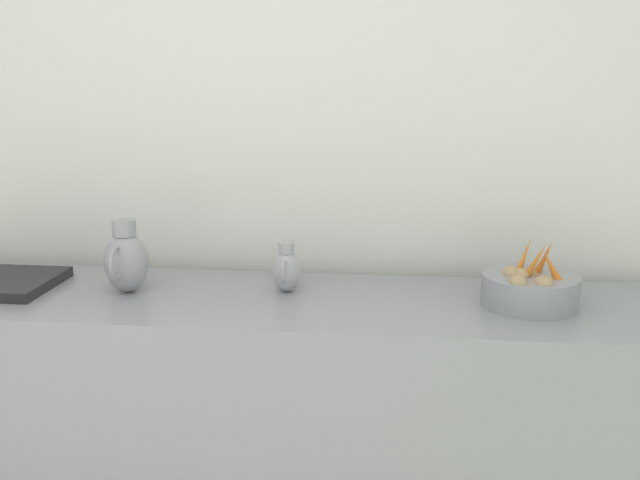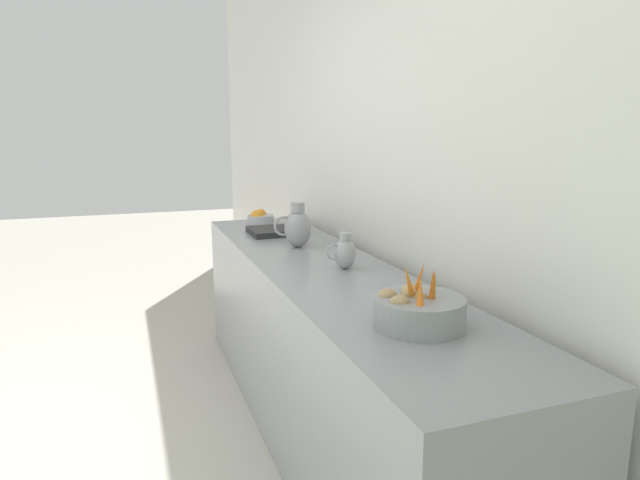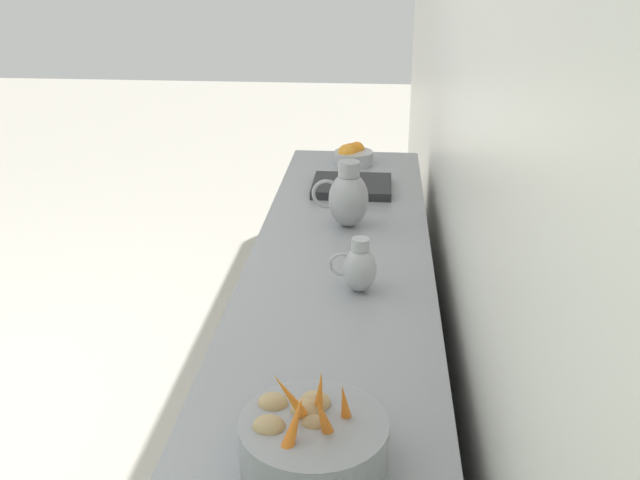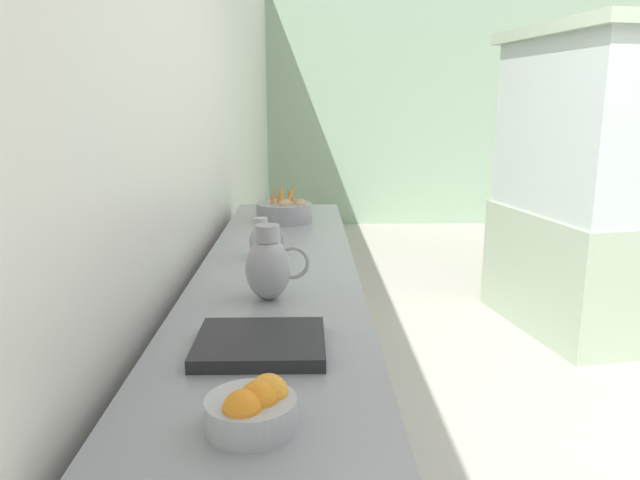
# 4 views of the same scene
# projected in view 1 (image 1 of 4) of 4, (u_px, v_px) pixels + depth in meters

# --- Properties ---
(tile_wall_left) EXTENTS (0.10, 9.52, 3.00)m
(tile_wall_left) POSITION_uv_depth(u_px,v_px,m) (406.00, 109.00, 2.56)
(tile_wall_left) COLOR white
(tile_wall_left) RESTS_ON ground_plane
(prep_counter) EXTENTS (0.63, 2.97, 0.89)m
(prep_counter) POSITION_uv_depth(u_px,v_px,m) (256.00, 418.00, 2.45)
(prep_counter) COLOR gray
(prep_counter) RESTS_ON ground_plane
(vegetable_colander) EXTENTS (0.31, 0.31, 0.23)m
(vegetable_colander) POSITION_uv_depth(u_px,v_px,m) (530.00, 288.00, 2.24)
(vegetable_colander) COLOR gray
(vegetable_colander) RESTS_ON prep_counter
(metal_pitcher_tall) EXTENTS (0.21, 0.15, 0.25)m
(metal_pitcher_tall) POSITION_uv_depth(u_px,v_px,m) (126.00, 260.00, 2.37)
(metal_pitcher_tall) COLOR #939399
(metal_pitcher_tall) RESTS_ON prep_counter
(metal_pitcher_short) EXTENTS (0.15, 0.10, 0.17)m
(metal_pitcher_short) POSITION_uv_depth(u_px,v_px,m) (287.00, 270.00, 2.39)
(metal_pitcher_short) COLOR #A3A3A8
(metal_pitcher_short) RESTS_ON prep_counter
(counter_sink_basin) EXTENTS (0.34, 0.30, 0.04)m
(counter_sink_basin) POSITION_uv_depth(u_px,v_px,m) (10.00, 283.00, 2.44)
(counter_sink_basin) COLOR #232326
(counter_sink_basin) RESTS_ON prep_counter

